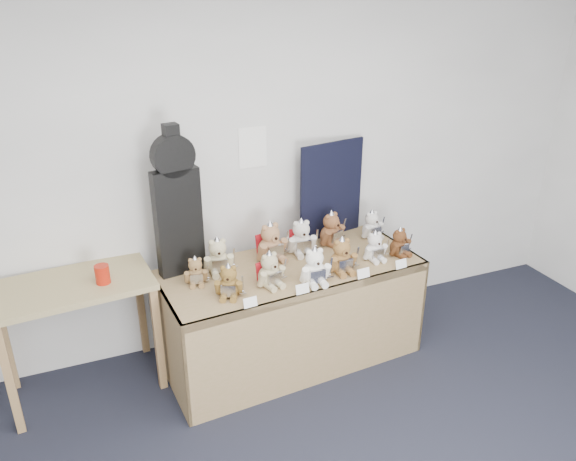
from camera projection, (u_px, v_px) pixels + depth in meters
name	position (u px, v px, depth m)	size (l,w,h in m)	color
room_shell	(253.00, 147.00, 4.04)	(6.00, 6.00, 6.00)	silver
display_table	(296.00, 292.00, 3.97)	(1.89, 0.90, 0.77)	olive
side_table	(75.00, 301.00, 3.67)	(1.05, 0.65, 0.83)	#9E8955
guitar_case	(177.00, 203.00, 3.69)	(0.33, 0.15, 1.04)	black
navy_board	(331.00, 190.00, 4.30)	(0.57, 0.02, 0.76)	black
red_cup	(102.00, 274.00, 3.59)	(0.09, 0.09, 0.12)	red
teddy_front_far_left	(229.00, 282.00, 3.55)	(0.20, 0.20, 0.25)	brown
teddy_front_left	(270.00, 271.00, 3.68)	(0.23, 0.20, 0.27)	tan
teddy_front_centre	(315.00, 268.00, 3.71)	(0.23, 0.19, 0.28)	white
teddy_front_right	(342.00, 257.00, 3.85)	(0.23, 0.18, 0.28)	brown
teddy_front_far_right	(375.00, 247.00, 4.03)	(0.20, 0.16, 0.24)	silver
teddy_front_end	(400.00, 243.00, 4.09)	(0.20, 0.18, 0.24)	brown
teddy_back_left	(218.00, 257.00, 3.84)	(0.23, 0.20, 0.29)	beige
teddy_back_centre_left	(271.00, 243.00, 4.02)	(0.27, 0.24, 0.32)	#A47752
teddy_back_centre_right	(301.00, 239.00, 4.11)	(0.24, 0.21, 0.30)	silver
teddy_back_right	(332.00, 230.00, 4.25)	(0.24, 0.23, 0.29)	brown
teddy_back_end	(372.00, 226.00, 4.37)	(0.21, 0.18, 0.25)	silver
teddy_back_far_left	(196.00, 272.00, 3.71)	(0.18, 0.15, 0.22)	olive
entry_card_a	(250.00, 302.00, 3.46)	(0.09, 0.00, 0.06)	white
entry_card_b	(302.00, 289.00, 3.61)	(0.09, 0.00, 0.07)	white
entry_card_c	(363.00, 273.00, 3.80)	(0.09, 0.00, 0.07)	white
entry_card_d	(401.00, 264.00, 3.93)	(0.09, 0.00, 0.07)	white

